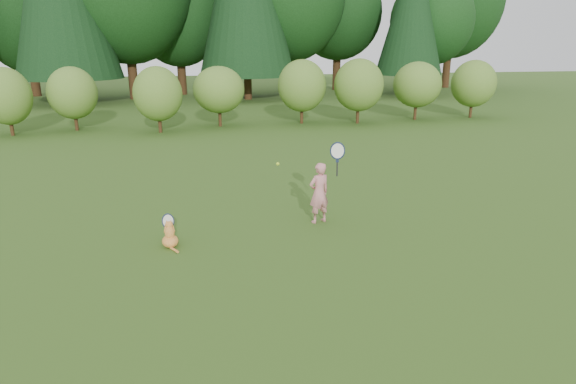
{
  "coord_description": "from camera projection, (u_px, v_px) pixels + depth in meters",
  "views": [
    {
      "loc": [
        -1.55,
        -8.04,
        3.47
      ],
      "look_at": [
        0.2,
        0.8,
        0.7
      ],
      "focal_mm": 30.0,
      "sensor_mm": 36.0,
      "label": 1
    }
  ],
  "objects": [
    {
      "name": "shrub_row",
      "position": [
        228.0,
        95.0,
        20.62
      ],
      "size": [
        28.0,
        3.0,
        2.8
      ],
      "primitive_type": null,
      "color": "#4B7925",
      "rests_on": "ground"
    },
    {
      "name": "child",
      "position": [
        320.0,
        192.0,
        9.62
      ],
      "size": [
        0.72,
        0.44,
        1.87
      ],
      "rotation": [
        0.0,
        0.0,
        3.48
      ],
      "color": "#D07C7F",
      "rests_on": "ground"
    },
    {
      "name": "ground",
      "position": [
        286.0,
        241.0,
        8.84
      ],
      "size": [
        100.0,
        100.0,
        0.0
      ],
      "primitive_type": "plane",
      "color": "#2C4B15",
      "rests_on": "ground"
    },
    {
      "name": "tennis_ball",
      "position": [
        278.0,
        164.0,
        10.57
      ],
      "size": [
        0.07,
        0.07,
        0.07
      ],
      "color": "#A5D318",
      "rests_on": "ground"
    },
    {
      "name": "cat",
      "position": [
        170.0,
        233.0,
        8.57
      ],
      "size": [
        0.35,
        0.69,
        0.67
      ],
      "rotation": [
        0.0,
        0.0,
        0.06
      ],
      "color": "orange",
      "rests_on": "ground"
    }
  ]
}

